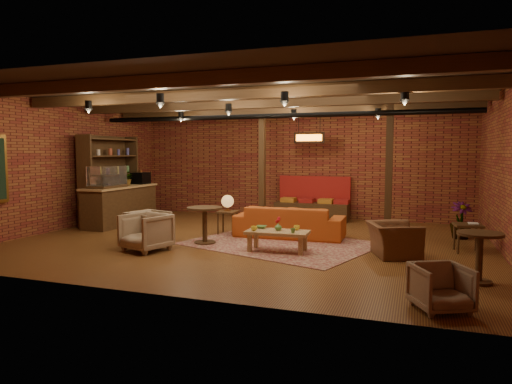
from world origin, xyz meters
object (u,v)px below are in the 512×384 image
(sofa, at_px, (290,222))
(plant_tall, at_px, (462,184))
(coffee_table, at_px, (277,233))
(side_table_lamp, at_px, (228,204))
(armchair_a, at_px, (148,225))
(armchair_far, at_px, (441,286))
(side_table_book, at_px, (468,226))
(round_table_left, at_px, (205,219))
(armchair_b, at_px, (146,230))
(round_table_right, at_px, (480,249))
(armchair_right, at_px, (394,234))

(sofa, relative_size, plant_tall, 0.99)
(coffee_table, bearing_deg, side_table_lamp, 138.66)
(armchair_a, xyz_separation_m, plant_tall, (6.39, 2.79, 0.87))
(side_table_lamp, bearing_deg, armchair_far, -41.48)
(side_table_book, height_order, plant_tall, plant_tall)
(coffee_table, relative_size, armchair_far, 1.94)
(coffee_table, relative_size, side_table_lamp, 1.32)
(round_table_left, relative_size, armchair_b, 0.96)
(armchair_far, distance_m, plant_tall, 5.36)
(side_table_lamp, xyz_separation_m, armchair_b, (-0.80, -2.26, -0.30))
(round_table_left, distance_m, armchair_far, 5.36)
(round_table_right, relative_size, plant_tall, 0.31)
(armchair_b, height_order, side_table_book, armchair_b)
(side_table_book, distance_m, plant_tall, 1.67)
(armchair_a, bearing_deg, plant_tall, -48.37)
(round_table_left, relative_size, armchair_far, 1.24)
(armchair_a, bearing_deg, armchair_b, -132.16)
(side_table_lamp, distance_m, round_table_left, 1.24)
(side_table_book, bearing_deg, plant_tall, 90.00)
(coffee_table, height_order, plant_tall, plant_tall)
(side_table_lamp, distance_m, armchair_far, 6.09)
(sofa, bearing_deg, armchair_right, 151.14)
(armchair_b, height_order, plant_tall, plant_tall)
(armchair_b, bearing_deg, side_table_book, 35.32)
(coffee_table, distance_m, side_table_lamp, 2.26)
(coffee_table, height_order, side_table_book, coffee_table)
(round_table_right, xyz_separation_m, armchair_far, (-0.59, -1.49, -0.19))
(round_table_left, height_order, armchair_a, round_table_left)
(coffee_table, distance_m, round_table_right, 3.63)
(armchair_far, bearing_deg, side_table_lamp, 112.41)
(armchair_a, bearing_deg, round_table_left, -55.59)
(armchair_right, bearing_deg, armchair_b, 83.76)
(armchair_a, distance_m, plant_tall, 7.03)
(side_table_lamp, bearing_deg, round_table_left, -90.42)
(armchair_right, distance_m, round_table_right, 1.92)
(armchair_a, height_order, side_table_book, armchair_a)
(sofa, bearing_deg, round_table_right, 142.62)
(armchair_a, distance_m, armchair_b, 0.79)
(round_table_left, bearing_deg, side_table_lamp, 89.58)
(sofa, distance_m, armchair_b, 3.29)
(sofa, height_order, armchair_far, sofa)
(coffee_table, relative_size, side_table_book, 2.12)
(armchair_a, distance_m, armchair_far, 6.24)
(sofa, relative_size, coffee_table, 2.00)
(sofa, distance_m, armchair_right, 2.64)
(coffee_table, height_order, side_table_lamp, side_table_lamp)
(side_table_lamp, xyz_separation_m, plant_tall, (5.20, 1.22, 0.54))
(coffee_table, height_order, armchair_far, coffee_table)
(armchair_far, bearing_deg, coffee_table, 112.32)
(coffee_table, distance_m, armchair_right, 2.21)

